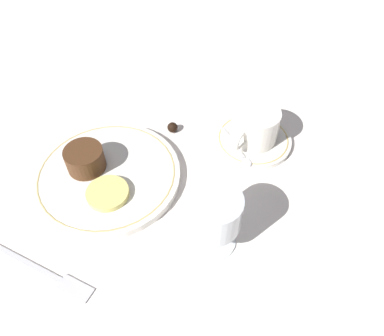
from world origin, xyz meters
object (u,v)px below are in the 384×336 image
(fork, at_px, (47,273))
(dessert_cake, at_px, (85,159))
(wine_glass, at_px, (214,215))
(coffee_cup, at_px, (255,125))
(dinner_plate, at_px, (108,175))

(fork, height_order, dessert_cake, dessert_cake)
(wine_glass, bearing_deg, dessert_cake, -87.74)
(coffee_cup, bearing_deg, fork, -15.61)
(coffee_cup, distance_m, dessert_cake, 0.30)
(dinner_plate, bearing_deg, fork, 15.40)
(fork, distance_m, dessert_cake, 0.19)
(fork, bearing_deg, wine_glass, 137.68)
(fork, bearing_deg, dinner_plate, -164.60)
(dinner_plate, relative_size, fork, 1.28)
(dinner_plate, relative_size, coffee_cup, 2.21)
(dinner_plate, distance_m, fork, 0.18)
(coffee_cup, height_order, wine_glass, wine_glass)
(wine_glass, height_order, dessert_cake, wine_glass)
(wine_glass, xyz_separation_m, dessert_cake, (0.01, -0.25, -0.03))
(coffee_cup, relative_size, wine_glass, 1.08)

